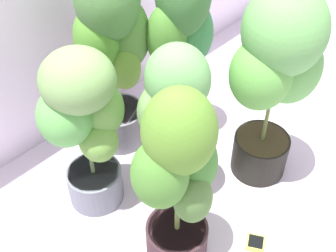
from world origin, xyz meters
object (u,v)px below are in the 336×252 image
object	(u,v)px
potted_plant_front_right	(277,69)
potted_plant_back_right	(182,32)
potted_plant_back_left	(85,121)
potted_plant_front_left	(178,176)
hygrometer_box	(255,243)
potted_plant_back_center	(113,43)
potted_plant_center	(173,116)

from	to	relation	value
potted_plant_front_right	potted_plant_back_right	size ratio (longest dim) A/B	0.98
potted_plant_back_left	potted_plant_front_right	size ratio (longest dim) A/B	0.83
potted_plant_front_left	hygrometer_box	xyz separation A→B (m)	(0.26, -0.23, -0.49)
potted_plant_back_left	potted_plant_back_center	bearing A→B (deg)	30.89
potted_plant_center	potted_plant_back_center	distance (m)	0.46
potted_plant_center	potted_plant_front_left	world-z (taller)	potted_plant_front_left
hygrometer_box	potted_plant_back_left	bearing A→B (deg)	-5.95
potted_plant_back_right	potted_plant_front_left	bearing A→B (deg)	-138.25
potted_plant_back_left	hygrometer_box	xyz separation A→B (m)	(0.31, -0.71, -0.48)
potted_plant_back_right	hygrometer_box	distance (m)	1.01
potted_plant_front_right	potted_plant_back_right	distance (m)	0.49
potted_plant_back_right	hygrometer_box	bearing A→B (deg)	-112.87
potted_plant_back_left	potted_plant_center	bearing A→B (deg)	-37.60
potted_plant_front_right	potted_plant_front_left	bearing A→B (deg)	-177.22
potted_plant_back_left	hygrometer_box	world-z (taller)	potted_plant_back_left
potted_plant_back_left	potted_plant_front_left	size ratio (longest dim) A/B	0.94
hygrometer_box	potted_plant_back_right	bearing A→B (deg)	-52.45
potted_plant_center	potted_plant_back_right	xyz separation A→B (m)	(0.33, 0.26, 0.14)
potted_plant_back_left	potted_plant_front_left	world-z (taller)	potted_plant_front_left
potted_plant_front_left	potted_plant_back_right	size ratio (longest dim) A/B	0.87
potted_plant_center	potted_plant_back_left	bearing A→B (deg)	142.40
potted_plant_front_right	hygrometer_box	bearing A→B (deg)	-145.04
potted_plant_back_center	potted_plant_front_right	size ratio (longest dim) A/B	1.03
potted_plant_back_left	potted_plant_back_right	distance (m)	0.64
potted_plant_back_right	potted_plant_back_center	bearing A→B (deg)	147.88
potted_plant_back_right	potted_plant_back_left	bearing A→B (deg)	-176.48
potted_plant_center	potted_plant_front_left	size ratio (longest dim) A/B	0.92
potted_plant_front_left	potted_plant_front_right	xyz separation A→B (m)	(0.64, 0.03, 0.12)
potted_plant_center	hygrometer_box	size ratio (longest dim) A/B	7.46
potted_plant_back_center	potted_plant_front_right	bearing A→B (deg)	-63.14
potted_plant_back_left	potted_plant_back_right	bearing A→B (deg)	3.52
potted_plant_front_left	potted_plant_center	bearing A→B (deg)	46.23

